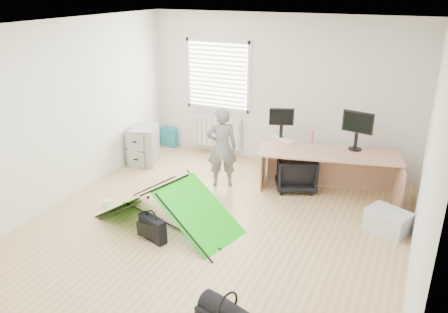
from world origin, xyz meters
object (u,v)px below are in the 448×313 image
at_px(monitor_left, 281,128).
at_px(laptop_bag, 153,228).
at_px(filing_cabinet, 144,145).
at_px(office_chair, 296,172).
at_px(monitor_right, 356,136).
at_px(storage_crate, 388,221).
at_px(desk, 327,174).
at_px(kite, 167,205).
at_px(thermos, 312,136).
at_px(person, 222,147).

relative_size(monitor_left, laptop_bag, 0.93).
bearing_deg(filing_cabinet, office_chair, -18.10).
relative_size(filing_cabinet, monitor_right, 1.47).
height_order(monitor_left, monitor_right, monitor_right).
bearing_deg(storage_crate, laptop_bag, -151.32).
xyz_separation_m(monitor_right, laptop_bag, (-2.12, -2.54, -0.80)).
height_order(desk, laptop_bag, desk).
relative_size(desk, monitor_left, 5.30).
height_order(desk, monitor_right, monitor_right).
distance_m(monitor_left, office_chair, 0.77).
height_order(desk, kite, desk).
xyz_separation_m(thermos, laptop_bag, (-1.41, -2.56, -0.68)).
bearing_deg(person, monitor_right, 171.09).
bearing_deg(monitor_left, filing_cabinet, 168.22).
bearing_deg(filing_cabinet, person, -29.29).
bearing_deg(desk, kite, -147.53).
distance_m(desk, kite, 2.58).
bearing_deg(desk, laptop_bag, -141.52).
distance_m(filing_cabinet, laptop_bag, 2.72).
distance_m(desk, person, 1.73).
bearing_deg(thermos, storage_crate, -37.09).
relative_size(monitor_right, person, 0.35).
xyz_separation_m(desk, person, (-1.66, -0.34, 0.31)).
height_order(monitor_left, kite, monitor_left).
relative_size(monitor_left, thermos, 1.83).
height_order(filing_cabinet, kite, filing_cabinet).
distance_m(person, kite, 1.55).
distance_m(desk, monitor_right, 0.74).
xyz_separation_m(monitor_left, storage_crate, (1.88, -1.02, -0.77)).
bearing_deg(thermos, filing_cabinet, -172.90).
bearing_deg(monitor_right, person, -151.52).
bearing_deg(monitor_left, monitor_right, -20.38).
bearing_deg(kite, monitor_left, 82.25).
xyz_separation_m(storage_crate, laptop_bag, (-2.79, -1.52, 0.01)).
xyz_separation_m(desk, office_chair, (-0.51, 0.04, -0.07)).
distance_m(monitor_right, thermos, 0.71).
height_order(person, laptop_bag, person).
xyz_separation_m(monitor_right, storage_crate, (0.67, -1.02, -0.81)).
height_order(filing_cabinet, person, person).
bearing_deg(filing_cabinet, monitor_left, -11.93).
xyz_separation_m(office_chair, laptop_bag, (-1.26, -2.29, -0.13)).
height_order(person, kite, person).
distance_m(office_chair, laptop_bag, 2.62).
distance_m(desk, thermos, 0.67).
bearing_deg(person, monitor_left, -167.42).
xyz_separation_m(desk, thermos, (-0.36, 0.31, 0.48)).
distance_m(filing_cabinet, kite, 2.39).
height_order(kite, storage_crate, kite).
bearing_deg(office_chair, monitor_left, -59.70).
relative_size(desk, office_chair, 3.35).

